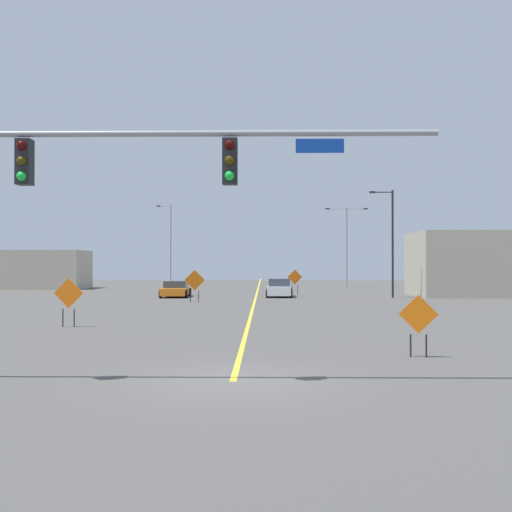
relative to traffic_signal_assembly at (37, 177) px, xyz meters
The scene contains 14 objects.
ground 6.47m from the traffic_signal_assembly, ahead, with size 150.30×150.30×0.00m, color #4C4947.
road_centre_stripe 42.26m from the traffic_signal_assembly, 83.86° to the left, with size 0.16×83.50×0.01m.
traffic_signal_assembly is the anchor object (origin of this frame).
street_lamp_mid_left 53.31m from the traffic_signal_assembly, 74.65° to the left, with size 4.57×0.24×8.69m.
street_lamp_near_right 35.29m from the traffic_signal_assembly, 65.13° to the left, with size 1.85×0.24×8.21m.
street_lamp_far_left 58.33m from the traffic_signal_assembly, 96.19° to the left, with size 1.78×0.24×9.63m.
construction_sign_median_far 27.04m from the traffic_signal_assembly, 89.10° to the left, with size 1.38×0.29×2.19m.
construction_sign_left_lane 12.15m from the traffic_signal_assembly, 104.97° to the left, with size 1.26×0.15×2.04m.
construction_sign_left_shoulder 10.84m from the traffic_signal_assembly, 20.32° to the left, with size 1.10×0.27×1.78m.
construction_sign_right_shoulder 37.61m from the traffic_signal_assembly, 78.10° to the left, with size 1.26×0.26×2.09m.
car_orange_passing 33.04m from the traffic_signal_assembly, 93.07° to the left, with size 2.18×4.06×1.25m.
car_white_approaching 33.85m from the traffic_signal_assembly, 79.12° to the left, with size 2.15×4.11×1.43m.
roadside_building_west 50.24m from the traffic_signal_assembly, 110.50° to the left, with size 8.70×5.46×3.91m.
roadside_building_east 41.47m from the traffic_signal_assembly, 56.82° to the left, with size 10.78×6.96×5.13m.
Camera 1 is at (0.74, -13.52, 2.72)m, focal length 41.74 mm.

